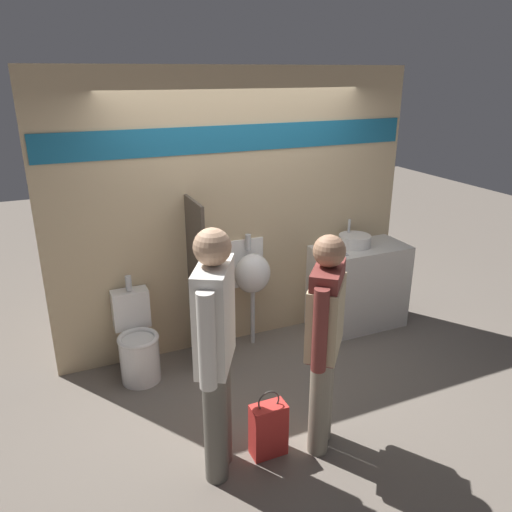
{
  "coord_description": "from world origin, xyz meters",
  "views": [
    {
      "loc": [
        -1.73,
        -3.76,
        2.65
      ],
      "look_at": [
        0.0,
        0.17,
        1.05
      ],
      "focal_mm": 35.0,
      "sensor_mm": 36.0,
      "label": 1
    }
  ],
  "objects_px": {
    "sink_basin": "(355,240)",
    "toilet": "(137,345)",
    "person_in_vest": "(325,331)",
    "person_with_lanyard": "(215,347)",
    "cell_phone": "(342,253)",
    "shopping_bag": "(268,429)",
    "urinal_near_counter": "(252,273)"
  },
  "relations": [
    {
      "from": "person_with_lanyard",
      "to": "toilet",
      "type": "bearing_deg",
      "value": 41.1
    },
    {
      "from": "person_in_vest",
      "to": "cell_phone",
      "type": "bearing_deg",
      "value": 3.07
    },
    {
      "from": "urinal_near_counter",
      "to": "person_in_vest",
      "type": "relative_size",
      "value": 0.69
    },
    {
      "from": "person_in_vest",
      "to": "person_with_lanyard",
      "type": "bearing_deg",
      "value": 124.99
    },
    {
      "from": "urinal_near_counter",
      "to": "shopping_bag",
      "type": "bearing_deg",
      "value": -109.15
    },
    {
      "from": "shopping_bag",
      "to": "sink_basin",
      "type": "bearing_deg",
      "value": 41.1
    },
    {
      "from": "cell_phone",
      "to": "person_in_vest",
      "type": "bearing_deg",
      "value": -127.0
    },
    {
      "from": "sink_basin",
      "to": "toilet",
      "type": "xyz_separation_m",
      "value": [
        -2.34,
        -0.08,
        -0.65
      ]
    },
    {
      "from": "toilet",
      "to": "cell_phone",
      "type": "bearing_deg",
      "value": -2.04
    },
    {
      "from": "person_in_vest",
      "to": "person_with_lanyard",
      "type": "distance_m",
      "value": 0.78
    },
    {
      "from": "sink_basin",
      "to": "cell_phone",
      "type": "xyz_separation_m",
      "value": [
        -0.25,
        -0.16,
        -0.05
      ]
    },
    {
      "from": "sink_basin",
      "to": "person_with_lanyard",
      "type": "relative_size",
      "value": 0.19
    },
    {
      "from": "urinal_near_counter",
      "to": "person_in_vest",
      "type": "bearing_deg",
      "value": -94.77
    },
    {
      "from": "sink_basin",
      "to": "shopping_bag",
      "type": "bearing_deg",
      "value": -138.9
    },
    {
      "from": "toilet",
      "to": "person_in_vest",
      "type": "relative_size",
      "value": 0.56
    },
    {
      "from": "sink_basin",
      "to": "person_in_vest",
      "type": "bearing_deg",
      "value": -130.06
    },
    {
      "from": "urinal_near_counter",
      "to": "shopping_bag",
      "type": "distance_m",
      "value": 1.71
    },
    {
      "from": "cell_phone",
      "to": "shopping_bag",
      "type": "relative_size",
      "value": 0.26
    },
    {
      "from": "urinal_near_counter",
      "to": "shopping_bag",
      "type": "height_order",
      "value": "urinal_near_counter"
    },
    {
      "from": "sink_basin",
      "to": "person_in_vest",
      "type": "xyz_separation_m",
      "value": [
        -1.28,
        -1.52,
        -0.01
      ]
    },
    {
      "from": "toilet",
      "to": "person_with_lanyard",
      "type": "relative_size",
      "value": 0.52
    },
    {
      "from": "sink_basin",
      "to": "urinal_near_counter",
      "type": "relative_size",
      "value": 0.29
    },
    {
      "from": "urinal_near_counter",
      "to": "shopping_bag",
      "type": "xyz_separation_m",
      "value": [
        -0.53,
        -1.52,
        -0.56
      ]
    },
    {
      "from": "sink_basin",
      "to": "urinal_near_counter",
      "type": "height_order",
      "value": "sink_basin"
    },
    {
      "from": "person_with_lanyard",
      "to": "cell_phone",
      "type": "bearing_deg",
      "value": -24.9
    },
    {
      "from": "urinal_near_counter",
      "to": "person_in_vest",
      "type": "xyz_separation_m",
      "value": [
        -0.13,
        -1.58,
        0.19
      ]
    },
    {
      "from": "toilet",
      "to": "shopping_bag",
      "type": "relative_size",
      "value": 1.73
    },
    {
      "from": "cell_phone",
      "to": "toilet",
      "type": "relative_size",
      "value": 0.15
    },
    {
      "from": "cell_phone",
      "to": "shopping_bag",
      "type": "xyz_separation_m",
      "value": [
        -1.43,
        -1.31,
        -0.71
      ]
    },
    {
      "from": "person_in_vest",
      "to": "person_with_lanyard",
      "type": "relative_size",
      "value": 0.93
    },
    {
      "from": "sink_basin",
      "to": "toilet",
      "type": "distance_m",
      "value": 2.43
    },
    {
      "from": "urinal_near_counter",
      "to": "shopping_bag",
      "type": "relative_size",
      "value": 2.13
    }
  ]
}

